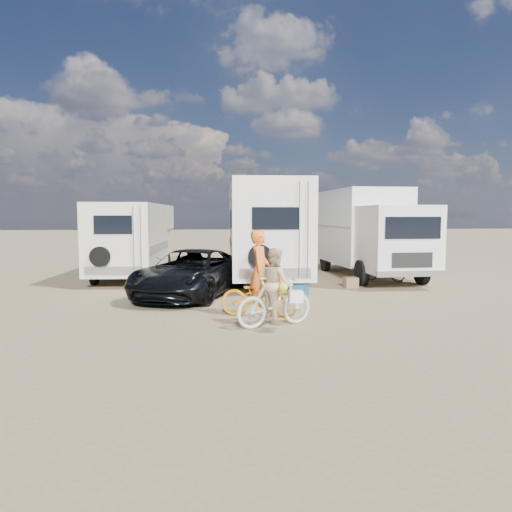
{
  "coord_description": "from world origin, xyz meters",
  "views": [
    {
      "loc": [
        -2.46,
        -11.49,
        2.44
      ],
      "look_at": [
        -1.11,
        1.74,
        1.3
      ],
      "focal_mm": 33.36,
      "sensor_mm": 36.0,
      "label": 1
    }
  ],
  "objects": [
    {
      "name": "bike_man",
      "position": [
        -1.21,
        -0.22,
        0.5
      ],
      "size": [
        2.02,
        1.22,
        1.0
      ],
      "primitive_type": "imported",
      "rotation": [
        0.0,
        0.0,
        1.26
      ],
      "color": "orange",
      "rests_on": "ground"
    },
    {
      "name": "rv_main",
      "position": [
        -0.3,
        6.73,
        1.81
      ],
      "size": [
        2.85,
        8.54,
        3.61
      ],
      "primitive_type": null,
      "rotation": [
        0.0,
        0.0,
        -0.04
      ],
      "color": "silver",
      "rests_on": "ground"
    },
    {
      "name": "crate",
      "position": [
        2.35,
        4.05,
        0.17
      ],
      "size": [
        0.45,
        0.45,
        0.35
      ],
      "primitive_type": "cube",
      "rotation": [
        0.0,
        0.0,
        0.04
      ],
      "color": "#89644D",
      "rests_on": "ground"
    },
    {
      "name": "box_truck",
      "position": [
        3.87,
        6.66,
        1.73
      ],
      "size": [
        2.75,
        7.51,
        3.47
      ],
      "primitive_type": null,
      "rotation": [
        0.0,
        0.0,
        0.04
      ],
      "color": "silver",
      "rests_on": "ground"
    },
    {
      "name": "ground",
      "position": [
        0.0,
        0.0,
        0.0
      ],
      "size": [
        140.0,
        140.0,
        0.0
      ],
      "primitive_type": "plane",
      "color": "#917A56",
      "rests_on": "ground"
    },
    {
      "name": "rider_woman",
      "position": [
        -1.0,
        -1.29,
        0.78
      ],
      "size": [
        0.83,
        0.92,
        1.56
      ],
      "primitive_type": "imported",
      "rotation": [
        0.0,
        0.0,
        1.95
      ],
      "color": "tan",
      "rests_on": "ground"
    },
    {
      "name": "dark_suv",
      "position": [
        -2.96,
        2.92,
        0.7
      ],
      "size": [
        3.93,
        5.53,
        1.4
      ],
      "primitive_type": "imported",
      "rotation": [
        0.0,
        0.0,
        -0.36
      ],
      "color": "black",
      "rests_on": "ground"
    },
    {
      "name": "rv_left",
      "position": [
        -5.32,
        7.51,
        1.43
      ],
      "size": [
        2.58,
        6.64,
        2.87
      ],
      "primitive_type": null,
      "rotation": [
        0.0,
        0.0,
        -0.05
      ],
      "color": "white",
      "rests_on": "ground"
    },
    {
      "name": "cooler",
      "position": [
        0.34,
        2.87,
        0.24
      ],
      "size": [
        0.66,
        0.53,
        0.47
      ],
      "primitive_type": "cube",
      "rotation": [
        0.0,
        0.0,
        -0.18
      ],
      "color": "navy",
      "rests_on": "ground"
    },
    {
      "name": "bike_woman",
      "position": [
        -1.0,
        -1.29,
        0.55
      ],
      "size": [
        1.91,
        1.17,
        1.11
      ],
      "primitive_type": "imported",
      "rotation": [
        0.0,
        0.0,
        1.95
      ],
      "color": "#BABB9E",
      "rests_on": "ground"
    },
    {
      "name": "rider_man",
      "position": [
        -1.21,
        -0.22,
        0.96
      ],
      "size": [
        0.65,
        0.8,
        1.91
      ],
      "primitive_type": "imported",
      "rotation": [
        0.0,
        0.0,
        1.26
      ],
      "color": "orange",
      "rests_on": "ground"
    },
    {
      "name": "bike_parked",
      "position": [
        4.04,
        5.39,
        0.4
      ],
      "size": [
        1.54,
        1.3,
        0.8
      ],
      "primitive_type": "imported",
      "rotation": [
        0.0,
        0.0,
        0.96
      ],
      "color": "#282B28",
      "rests_on": "ground"
    }
  ]
}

